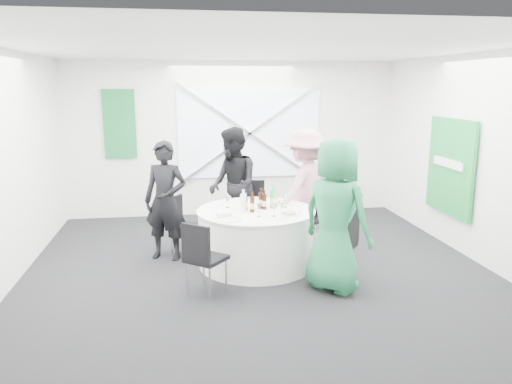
{
  "coord_description": "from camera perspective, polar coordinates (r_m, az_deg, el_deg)",
  "views": [
    {
      "loc": [
        -0.96,
        -6.09,
        2.37
      ],
      "look_at": [
        0.0,
        0.2,
        1.0
      ],
      "focal_mm": 35.0,
      "sensor_mm": 36.0,
      "label": 1
    }
  ],
  "objects": [
    {
      "name": "floor",
      "position": [
        6.61,
        0.27,
        -8.87
      ],
      "size": [
        6.0,
        6.0,
        0.0
      ],
      "primitive_type": "plane",
      "color": "black",
      "rests_on": "ground"
    },
    {
      "name": "ceiling",
      "position": [
        6.18,
        0.29,
        16.13
      ],
      "size": [
        6.0,
        6.0,
        0.0
      ],
      "primitive_type": "plane",
      "rotation": [
        3.14,
        0.0,
        0.0
      ],
      "color": "white",
      "rests_on": "wall_back"
    },
    {
      "name": "wall_back",
      "position": [
        9.2,
        -2.66,
        6.08
      ],
      "size": [
        6.0,
        0.0,
        6.0
      ],
      "primitive_type": "plane",
      "rotation": [
        1.57,
        0.0,
        0.0
      ],
      "color": "silver",
      "rests_on": "floor"
    },
    {
      "name": "wall_front",
      "position": [
        3.38,
        8.26,
        -4.67
      ],
      "size": [
        6.0,
        0.0,
        6.0
      ],
      "primitive_type": "plane",
      "rotation": [
        -1.57,
        0.0,
        0.0
      ],
      "color": "silver",
      "rests_on": "floor"
    },
    {
      "name": "wall_left",
      "position": [
        6.5,
        -26.87,
        2.24
      ],
      "size": [
        0.0,
        6.0,
        6.0
      ],
      "primitive_type": "plane",
      "rotation": [
        1.57,
        0.0,
        1.57
      ],
      "color": "silver",
      "rests_on": "floor"
    },
    {
      "name": "wall_right",
      "position": [
        7.33,
        24.15,
        3.48
      ],
      "size": [
        0.0,
        6.0,
        6.0
      ],
      "primitive_type": "plane",
      "rotation": [
        1.57,
        0.0,
        -1.57
      ],
      "color": "silver",
      "rests_on": "floor"
    },
    {
      "name": "window_panel",
      "position": [
        9.18,
        -0.76,
        6.71
      ],
      "size": [
        2.6,
        0.03,
        1.6
      ],
      "primitive_type": "cube",
      "color": "white",
      "rests_on": "wall_back"
    },
    {
      "name": "window_brace_a",
      "position": [
        9.14,
        -0.73,
        6.69
      ],
      "size": [
        2.63,
        0.05,
        1.84
      ],
      "primitive_type": "cube",
      "rotation": [
        0.0,
        0.97,
        0.0
      ],
      "color": "silver",
      "rests_on": "window_panel"
    },
    {
      "name": "window_brace_b",
      "position": [
        9.14,
        -0.73,
        6.69
      ],
      "size": [
        2.63,
        0.05,
        1.84
      ],
      "primitive_type": "cube",
      "rotation": [
        0.0,
        -0.97,
        0.0
      ],
      "color": "silver",
      "rests_on": "window_panel"
    },
    {
      "name": "green_banner",
      "position": [
        9.13,
        -15.33,
        7.51
      ],
      "size": [
        0.55,
        0.04,
        1.2
      ],
      "primitive_type": "cube",
      "color": "#156A39",
      "rests_on": "wall_back"
    },
    {
      "name": "green_sign",
      "position": [
        7.84,
        21.31,
        2.72
      ],
      "size": [
        0.05,
        1.2,
        1.4
      ],
      "primitive_type": "cube",
      "color": "#188734",
      "rests_on": "wall_right"
    },
    {
      "name": "banquet_table",
      "position": [
        6.67,
        0.0,
        -5.21
      ],
      "size": [
        1.56,
        1.56,
        0.76
      ],
      "color": "white",
      "rests_on": "floor"
    },
    {
      "name": "chair_back",
      "position": [
        7.67,
        -0.47,
        -1.62
      ],
      "size": [
        0.46,
        0.47,
        0.93
      ],
      "rotation": [
        0.0,
        0.0,
        -0.09
      ],
      "color": "black",
      "rests_on": "floor"
    },
    {
      "name": "chair_back_left",
      "position": [
        7.16,
        -8.49,
        -3.27
      ],
      "size": [
        0.52,
        0.52,
        0.83
      ],
      "rotation": [
        0.0,
        0.0,
        1.01
      ],
      "color": "black",
      "rests_on": "floor"
    },
    {
      "name": "chair_back_right",
      "position": [
        7.31,
        6.19,
        -2.37
      ],
      "size": [
        0.59,
        0.58,
        0.93
      ],
      "rotation": [
        0.0,
        0.0,
        -1.02
      ],
      "color": "black",
      "rests_on": "floor"
    },
    {
      "name": "chair_front_right",
      "position": [
        6.14,
        9.89,
        -5.33
      ],
      "size": [
        0.6,
        0.59,
        0.93
      ],
      "rotation": [
        0.0,
        0.0,
        4.04
      ],
      "color": "black",
      "rests_on": "floor"
    },
    {
      "name": "chair_front_left",
      "position": [
        5.69,
        -6.19,
        -7.02
      ],
      "size": [
        0.56,
        0.56,
        0.87
      ],
      "rotation": [
        0.0,
        0.0,
        2.45
      ],
      "color": "black",
      "rests_on": "floor"
    },
    {
      "name": "person_man_back_left",
      "position": [
        6.92,
        -10.3,
        -0.99
      ],
      "size": [
        0.7,
        0.58,
        1.64
      ],
      "primitive_type": "imported",
      "rotation": [
        0.0,
        0.0,
        -0.36
      ],
      "color": "black",
      "rests_on": "floor"
    },
    {
      "name": "person_man_back",
      "position": [
        7.52,
        -2.66,
        0.72
      ],
      "size": [
        0.62,
        0.93,
        1.76
      ],
      "primitive_type": "imported",
      "rotation": [
        0.0,
        0.0,
        -1.39
      ],
      "color": "black",
      "rests_on": "floor"
    },
    {
      "name": "person_woman_pink",
      "position": [
        7.31,
        5.63,
        0.33
      ],
      "size": [
        1.22,
        1.11,
        1.76
      ],
      "primitive_type": "imported",
      "rotation": [
        0.0,
        0.0,
        -2.48
      ],
      "color": "#CE8597",
      "rests_on": "floor"
    },
    {
      "name": "person_woman_green",
      "position": [
        5.82,
        9.08,
        -2.66
      ],
      "size": [
        1.0,
        1.04,
        1.8
      ],
      "primitive_type": "imported",
      "rotation": [
        0.0,
        0.0,
        2.26
      ],
      "color": "#227C4B",
      "rests_on": "floor"
    },
    {
      "name": "plate_back",
      "position": [
        7.13,
        -0.13,
        -0.84
      ],
      "size": [
        0.27,
        0.27,
        0.01
      ],
      "color": "white",
      "rests_on": "banquet_table"
    },
    {
      "name": "plate_back_left",
      "position": [
        6.78,
        -4.79,
        -1.57
      ],
      "size": [
        0.25,
        0.25,
        0.01
      ],
      "color": "white",
      "rests_on": "banquet_table"
    },
    {
      "name": "plate_back_right",
      "position": [
        6.89,
        3.04,
        -1.25
      ],
      "size": [
        0.27,
        0.27,
        0.04
      ],
      "color": "white",
      "rests_on": "banquet_table"
    },
    {
      "name": "plate_front_right",
      "position": [
        6.32,
        3.81,
        -2.5
      ],
      "size": [
        0.26,
        0.26,
        0.04
      ],
      "color": "white",
      "rests_on": "banquet_table"
    },
    {
      "name": "plate_front_left",
      "position": [
        6.09,
        -3.01,
        -3.15
      ],
      "size": [
        0.28,
        0.28,
        0.01
      ],
      "color": "white",
      "rests_on": "banquet_table"
    },
    {
      "name": "napkin",
      "position": [
        6.21,
        -3.71,
        -2.55
      ],
      "size": [
        0.2,
        0.17,
        0.05
      ],
      "primitive_type": "cube",
      "rotation": [
        0.0,
        0.0,
        0.45
      ],
      "color": "white",
      "rests_on": "plate_front_left"
    },
    {
      "name": "beer_bottle_a",
      "position": [
        6.55,
        -1.23,
        -1.25
      ],
      "size": [
        0.06,
        0.06,
        0.25
      ],
      "color": "#39190A",
      "rests_on": "banquet_table"
    },
    {
      "name": "beer_bottle_b",
      "position": [
        6.62,
        0.55,
        -1.01
      ],
      "size": [
        0.06,
        0.06,
        0.27
      ],
      "color": "#39190A",
      "rests_on": "banquet_table"
    },
    {
      "name": "beer_bottle_c",
      "position": [
        6.57,
        0.97,
        -1.15
      ],
      "size": [
        0.06,
        0.06,
        0.26
      ],
      "color": "#39190A",
      "rests_on": "banquet_table"
    },
    {
      "name": "beer_bottle_d",
      "position": [
        6.43,
        -0.42,
        -1.42
      ],
      "size": [
        0.06,
        0.06,
        0.27
      ],
      "color": "#39190A",
      "rests_on": "banquet_table"
    },
    {
      "name": "green_water_bottle",
      "position": [
        6.65,
        1.93,
        -0.84
      ],
      "size": [
        0.08,
        0.08,
        0.3
      ],
      "color": "#40A757",
      "rests_on": "banquet_table"
    },
    {
      "name": "clear_water_bottle",
      "position": [
        6.43,
        -1.45,
        -1.29
      ],
      "size": [
        0.08,
        0.08,
        0.3
      ],
      "color": "white",
      "rests_on": "banquet_table"
    },
    {
      "name": "wine_glass_a",
      "position": [
        6.66,
        -3.3,
        -0.76
      ],
      "size": [
        0.07,
        0.07,
        0.17
      ],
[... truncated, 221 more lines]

